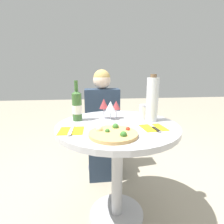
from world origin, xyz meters
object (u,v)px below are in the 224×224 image
object	(u,v)px
pizza_large	(113,133)
wine_bottle	(77,106)
tall_carafe	(152,99)
dining_table	(117,145)
chair_behind_diner	(102,131)
seated_diner	(103,128)

from	to	relation	value
pizza_large	wine_bottle	size ratio (longest dim) A/B	0.96
pizza_large	tall_carafe	bearing A→B (deg)	40.34
dining_table	pizza_large	xyz separation A→B (m)	(-0.06, -0.22, 0.17)
chair_behind_diner	wine_bottle	bearing A→B (deg)	71.48
dining_table	wine_bottle	size ratio (longest dim) A/B	2.86
seated_diner	tall_carafe	distance (m)	0.80
chair_behind_diner	pizza_large	world-z (taller)	chair_behind_diner
dining_table	pizza_large	distance (m)	0.28
seated_diner	wine_bottle	size ratio (longest dim) A/B	3.82
dining_table	tall_carafe	bearing A→B (deg)	12.20
pizza_large	wine_bottle	bearing A→B (deg)	123.18
chair_behind_diner	pizza_large	xyz separation A→B (m)	(0.00, -1.02, 0.35)
dining_table	pizza_large	bearing A→B (deg)	-104.74
tall_carafe	chair_behind_diner	bearing A→B (deg)	113.86
dining_table	wine_bottle	distance (m)	0.42
pizza_large	seated_diner	bearing A→B (deg)	90.31
seated_diner	tall_carafe	world-z (taller)	seated_diner
dining_table	pizza_large	size ratio (longest dim) A/B	2.99
seated_diner	wine_bottle	bearing A→B (deg)	67.03
tall_carafe	seated_diner	bearing A→B (deg)	118.58
chair_behind_diner	tall_carafe	size ratio (longest dim) A/B	2.61
chair_behind_diner	tall_carafe	distance (m)	0.96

